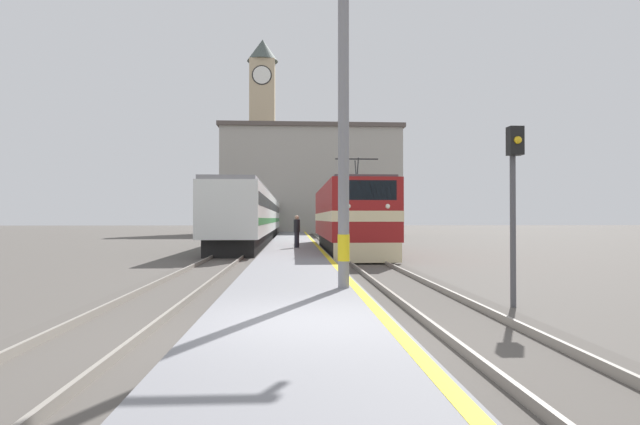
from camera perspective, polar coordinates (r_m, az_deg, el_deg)
ground_plane at (r=37.64m, az=-3.08°, el=-3.55°), size 200.00×200.00×0.00m
platform at (r=32.64m, az=-3.06°, el=-3.71°), size 3.03×140.00×0.32m
rail_track_near at (r=32.79m, az=2.14°, el=-3.92°), size 2.84×140.00×0.16m
rail_track_far at (r=32.78m, az=-8.46°, el=-3.91°), size 2.83×140.00×0.16m
locomotive_train at (r=27.05m, az=3.26°, el=-0.61°), size 2.92×14.27×4.71m
passenger_train at (r=41.90m, az=-7.30°, el=-0.40°), size 2.92×38.28×3.86m
catenary_mast at (r=11.50m, az=3.04°, el=11.39°), size 2.18×0.27×8.00m
person_on_platform at (r=26.67m, az=-2.67°, el=-2.08°), size 0.34×0.34×1.73m
clock_tower at (r=73.28m, az=-6.59°, el=9.35°), size 4.43×4.43×27.77m
station_building at (r=64.00m, az=-1.09°, el=3.62°), size 22.41×10.52×13.33m
signal_post at (r=11.28m, az=21.31°, el=2.87°), size 0.30×0.39×3.80m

